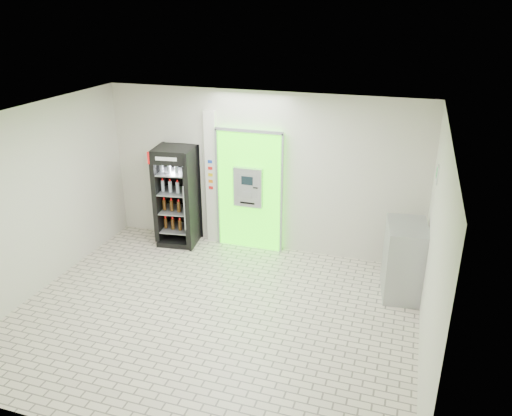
% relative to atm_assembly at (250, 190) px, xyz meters
% --- Properties ---
extents(ground, '(6.00, 6.00, 0.00)m').
position_rel_atm_assembly_xyz_m(ground, '(0.20, -2.41, -1.17)').
color(ground, '#C1B2A0').
rests_on(ground, ground).
extents(room_shell, '(6.00, 6.00, 6.00)m').
position_rel_atm_assembly_xyz_m(room_shell, '(0.20, -2.41, 0.67)').
color(room_shell, beige).
rests_on(room_shell, ground).
extents(atm_assembly, '(1.30, 0.24, 2.33)m').
position_rel_atm_assembly_xyz_m(atm_assembly, '(0.00, 0.00, 0.00)').
color(atm_assembly, '#35F20E').
rests_on(atm_assembly, ground).
extents(pillar, '(0.22, 0.11, 2.60)m').
position_rel_atm_assembly_xyz_m(pillar, '(-0.78, 0.04, 0.13)').
color(pillar, silver).
rests_on(pillar, ground).
extents(beverage_cooler, '(0.80, 0.75, 1.93)m').
position_rel_atm_assembly_xyz_m(beverage_cooler, '(-1.40, -0.24, -0.24)').
color(beverage_cooler, black).
rests_on(beverage_cooler, ground).
extents(steel_cabinet, '(0.72, 0.98, 1.21)m').
position_rel_atm_assembly_xyz_m(steel_cabinet, '(2.89, -0.87, -0.56)').
color(steel_cabinet, '#989A9F').
rests_on(steel_cabinet, ground).
extents(exit_sign, '(0.02, 0.22, 0.26)m').
position_rel_atm_assembly_xyz_m(exit_sign, '(3.19, -1.01, 0.95)').
color(exit_sign, white).
rests_on(exit_sign, room_shell).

